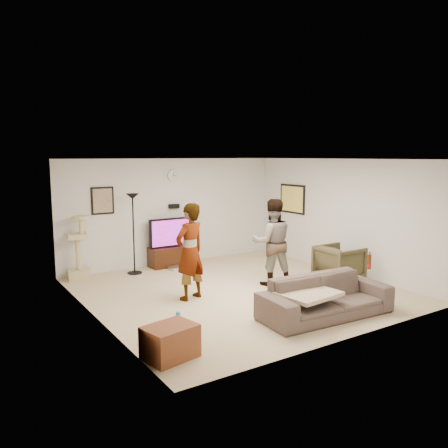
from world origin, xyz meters
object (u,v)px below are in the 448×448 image
tv_stand (173,256)px  person_left (190,252)px  person_right (272,242)px  side_table (170,342)px  cat_tree (78,247)px  beer_bottle (369,262)px  armchair (339,263)px  sofa (326,297)px  floor_lamp (134,234)px  tv (172,232)px

tv_stand → person_left: 2.67m
person_right → side_table: (-3.21, -1.93, -0.65)m
cat_tree → person_right: bearing=-38.5°
cat_tree → beer_bottle: cat_tree is taller
cat_tree → armchair: bearing=-34.5°
sofa → beer_bottle: (1.02, 0.00, 0.45)m
floor_lamp → beer_bottle: (2.57, -4.22, -0.11)m
armchair → side_table: (-4.52, -1.37, -0.16)m
tv_stand → armchair: 3.83m
tv → armchair: (2.28, -3.07, -0.42)m
floor_lamp → side_table: bearing=-106.0°
tv → floor_lamp: floor_lamp is taller
side_table → cat_tree: bearing=89.2°
floor_lamp → person_right: size_ratio=1.01×
person_right → tv: bearing=-45.3°
beer_bottle → tv_stand: bearing=109.2°
floor_lamp → cat_tree: bearing=170.2°
cat_tree → side_table: 4.46m
tv → person_right: 2.69m
tv_stand → person_left: person_left is taller
tv → person_left: 2.59m
person_left → armchair: 3.24m
floor_lamp → sofa: floor_lamp is taller
sofa → beer_bottle: bearing=3.8°
sofa → floor_lamp: bearing=114.1°
tv → side_table: 5.01m
floor_lamp → side_table: size_ratio=2.73×
beer_bottle → person_right: bearing=106.9°
tv → person_left: person_left is taller
tv → side_table: size_ratio=1.77×
sofa → side_table: 2.78m
beer_bottle → cat_tree: bearing=130.2°
floor_lamp → cat_tree: 1.19m
person_left → armchair: (3.14, -0.63, -0.50)m
cat_tree → person_right: 4.03m
person_right → sofa: person_right is taller
floor_lamp → person_left: 2.25m
floor_lamp → sofa: (1.56, -4.22, -0.55)m
person_right → armchair: size_ratio=2.11×
tv_stand → beer_bottle: size_ratio=4.39×
cat_tree → beer_bottle: (3.73, -4.42, 0.10)m
person_left → beer_bottle: (2.40, -1.98, -0.10)m
beer_bottle → side_table: size_ratio=0.39×
cat_tree → sofa: 5.20m
armchair → side_table: bearing=107.2°
person_right → sofa: (-0.43, -1.92, -0.54)m
person_left → person_right: 1.82m
sofa → side_table: bearing=-175.8°
cat_tree → armchair: size_ratio=1.65×
tv_stand → side_table: size_ratio=1.71×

